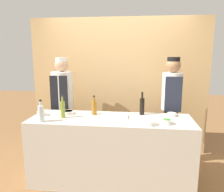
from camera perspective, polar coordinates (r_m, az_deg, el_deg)
The scene contains 15 objects.
ground_plane at distance 3.35m, azimuth -0.30°, elevation -21.15°, with size 14.00×14.00×0.00m, color olive.
cabinet_wall at distance 4.00m, azimuth 1.69°, elevation 2.66°, with size 3.14×0.18×2.40m.
counter at distance 3.13m, azimuth -0.31°, elevation -13.97°, with size 2.19×0.70×0.92m.
sauce_bowl_green at distance 2.80m, azimuth 14.06°, elevation -6.47°, with size 0.12×0.12×0.06m.
sauce_bowl_yellow at distance 3.26m, azimuth -17.93°, elevation -4.24°, with size 0.12×0.12×0.06m.
sauce_bowl_purple at distance 3.18m, azimuth 15.35°, elevation -4.62°, with size 0.13×0.13×0.04m.
sauce_bowl_red at distance 2.74m, azimuth 9.86°, elevation -6.85°, with size 0.15×0.15×0.05m.
sauce_bowl_white at distance 3.22m, azimuth -11.41°, elevation -4.17°, with size 0.16×0.16×0.05m.
cutting_board at distance 3.01m, azimuth 0.74°, elevation -5.37°, with size 0.36×0.21×0.02m.
bottle_soy at distance 3.14m, azimuth 7.85°, elevation -2.55°, with size 0.07×0.07×0.33m.
bottle_clear at distance 2.93m, azimuth -18.02°, elevation -4.28°, with size 0.08×0.08×0.29m.
bottle_oil at distance 3.03m, azimuth -12.76°, elevation -3.30°, with size 0.06×0.06×0.31m.
bottle_amber at distance 3.13m, azimuth -4.70°, elevation -2.90°, with size 0.07×0.07×0.28m.
chef_left at distance 3.75m, azimuth -12.66°, elevation -2.29°, with size 0.35×0.35×1.72m.
chef_right at distance 3.57m, azimuth 15.21°, elevation -2.61°, with size 0.31×0.31×1.73m.
Camera 1 is at (0.35, -2.81, 1.79)m, focal length 35.00 mm.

